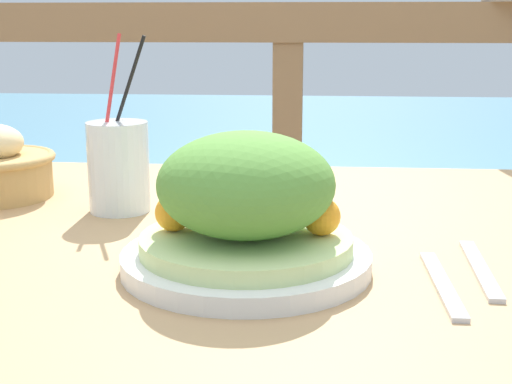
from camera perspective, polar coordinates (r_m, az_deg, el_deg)
patio_table at (r=0.93m, az=0.45°, el=-8.85°), size 1.22×0.81×0.76m
railing_fence at (r=1.72m, az=2.55°, el=6.13°), size 2.80×0.08×1.06m
sea_backdrop at (r=4.29m, az=3.73°, el=2.44°), size 12.00×4.00×0.38m
salad_plate at (r=0.74m, az=-0.80°, el=-1.54°), size 0.26×0.26×0.15m
drink_glass at (r=0.99m, az=-10.94°, el=2.03°), size 0.08×0.08×0.24m
fork at (r=0.73m, az=14.66°, el=-7.11°), size 0.02×0.18×0.00m
knife at (r=0.79m, az=17.48°, el=-5.88°), size 0.02×0.18×0.00m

